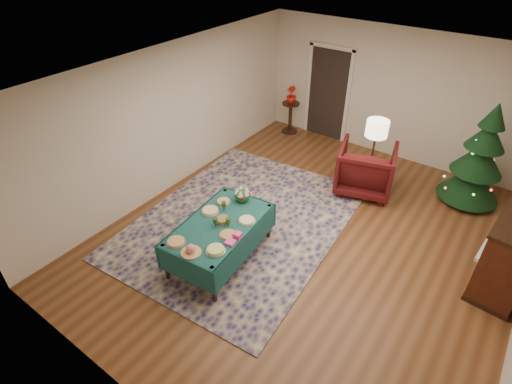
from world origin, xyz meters
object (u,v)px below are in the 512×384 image
Objects in this scene: armchair at (366,167)px; potted_plant at (291,98)px; gift_box at (238,235)px; piano at (511,253)px; christmas_tree at (479,160)px; side_table at (290,118)px; floor_lamp at (376,133)px; buffet_table at (220,231)px.

potted_plant is at bearing -44.03° from armchair.
piano reaches higher than gift_box.
christmas_tree is (4.20, -0.52, 0.01)m from potted_plant.
gift_box is 0.06× the size of christmas_tree.
piano reaches higher than side_table.
christmas_tree is at bearing 32.65° from floor_lamp.
potted_plant is at bearing 0.00° from side_table.
piano is (5.07, -2.43, -0.29)m from potted_plant.
armchair is at bearing 71.25° from buffet_table.
armchair is at bearing 156.89° from piano.
buffet_table is at bearing -71.70° from side_table.
buffet_table is at bearing 55.32° from armchair.
floor_lamp is 1.11× the size of piano.
armchair reaches higher than side_table.
armchair reaches higher than potted_plant.
gift_box is 4.85m from side_table.
piano is at bearing -65.68° from christmas_tree.
side_table is at bearing 172.96° from christmas_tree.
armchair is 0.73× the size of piano.
piano reaches higher than buffet_table.
christmas_tree reaches higher than buffet_table.
christmas_tree is 2.12m from piano.
floor_lamp is 3.19m from side_table.
gift_box is at bearing -147.61° from piano.
floor_lamp is 2.10× the size of side_table.
gift_box is 0.14× the size of side_table.
armchair is at bearing -28.11° from side_table.
armchair reaches higher than buffet_table.
christmas_tree reaches higher than armchair.
floor_lamp is (0.14, -0.21, 0.82)m from armchair.
floor_lamp is at bearing -147.35° from christmas_tree.
side_table is 4.27m from christmas_tree.
piano is (3.21, 2.03, -0.14)m from gift_box.
side_table is at bearing 112.60° from gift_box.
potted_plant is (-2.48, 1.33, 0.34)m from armchair.
buffet_table is 0.93× the size of christmas_tree.
christmas_tree is at bearing 114.32° from piano.
buffet_table is at bearing -71.70° from potted_plant.
armchair is 2.82m from side_table.
gift_box is 3.80m from piano.
buffet_table is at bearing 168.22° from gift_box.
piano reaches higher than armchair.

